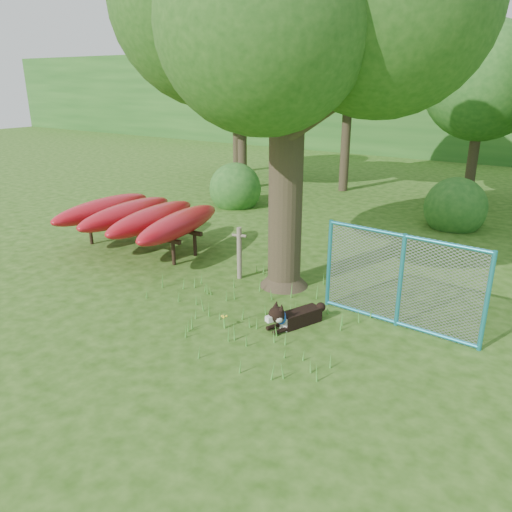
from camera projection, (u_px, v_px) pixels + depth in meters
The scene contains 13 objects.
ground at pixel (209, 324), 9.00m from camera, with size 80.00×80.00×0.00m, color #22480E.
wooden_post at pixel (239, 252), 10.90m from camera, with size 0.32×0.15×1.17m.
kayak_rack at pixel (139, 216), 12.69m from camera, with size 4.00×3.54×1.18m.
husky_dog at pixel (292, 317), 8.86m from camera, with size 0.67×1.17×0.56m.
fence_section at pixel (400, 281), 8.70m from camera, with size 2.93×0.27×2.86m.
wildflower_clump at pixel (224, 317), 8.82m from camera, with size 0.12×0.10×0.25m.
bg_tree_a at pixel (242, 71), 18.75m from camera, with size 4.40×4.40×6.70m.
bg_tree_b at pixel (352, 38), 18.06m from camera, with size 5.20×5.20×8.22m.
bg_tree_c at pixel (484, 82), 16.94m from camera, with size 4.00×4.00×6.12m.
bg_tree_f at pixel (236, 90), 22.67m from camera, with size 3.60×3.60×5.55m.
shrub_left at pixel (235, 206), 17.50m from camera, with size 1.80×1.80×1.80m, color #235A1D.
shrub_mid at pixel (453, 227), 14.93m from camera, with size 1.80×1.80×1.80m, color #235A1D.
wooded_hillside at pixel (507, 101), 29.77m from camera, with size 80.00×12.00×6.00m, color #235A1D.
Camera 1 is at (5.27, -6.18, 4.16)m, focal length 35.00 mm.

